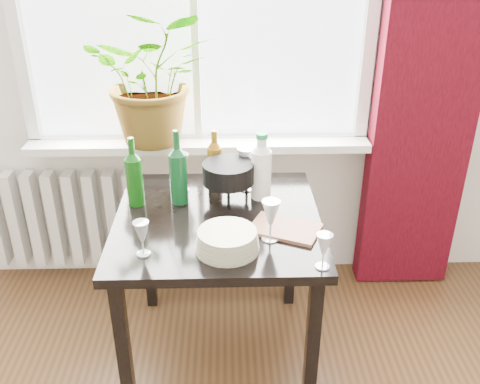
{
  "coord_description": "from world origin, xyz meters",
  "views": [
    {
      "loc": [
        0.14,
        -0.38,
        1.85
      ],
      "look_at": [
        0.19,
        1.55,
        0.86
      ],
      "focal_mm": 40.0,
      "sensor_mm": 36.0,
      "label": 1
    }
  ],
  "objects_px": {
    "wine_bottle_left": "(134,171)",
    "wineglass_front_left": "(142,238)",
    "bottle_amber": "(215,158)",
    "wineglass_back_left": "(181,172)",
    "wineglass_back_center": "(246,168)",
    "fondue_pot": "(228,181)",
    "wineglass_front_right": "(271,220)",
    "wineglass_far_right": "(324,251)",
    "cleaning_bottle": "(261,165)",
    "tv_remote": "(233,247)",
    "wine_bottle_right": "(178,167)",
    "table": "(218,236)",
    "cutting_board": "(285,229)",
    "plate_stack": "(227,241)",
    "potted_plant": "(155,77)",
    "radiator": "(65,219)"
  },
  "relations": [
    {
      "from": "wine_bottle_left",
      "to": "wineglass_front_left",
      "type": "height_order",
      "value": "wine_bottle_left"
    },
    {
      "from": "bottle_amber",
      "to": "wineglass_back_left",
      "type": "xyz_separation_m",
      "value": [
        -0.15,
        -0.05,
        -0.05
      ]
    },
    {
      "from": "wineglass_back_center",
      "to": "fondue_pot",
      "type": "distance_m",
      "value": 0.13
    },
    {
      "from": "wineglass_front_right",
      "to": "wineglass_far_right",
      "type": "relative_size",
      "value": 1.24
    },
    {
      "from": "cleaning_bottle",
      "to": "wineglass_far_right",
      "type": "bearing_deg",
      "value": -71.04
    },
    {
      "from": "wineglass_back_center",
      "to": "tv_remote",
      "type": "distance_m",
      "value": 0.51
    },
    {
      "from": "wine_bottle_right",
      "to": "wineglass_front_left",
      "type": "height_order",
      "value": "wine_bottle_right"
    },
    {
      "from": "wineglass_back_center",
      "to": "wineglass_back_left",
      "type": "xyz_separation_m",
      "value": [
        -0.29,
        -0.01,
        -0.01
      ]
    },
    {
      "from": "table",
      "to": "tv_remote",
      "type": "xyz_separation_m",
      "value": [
        0.06,
        -0.24,
        0.1
      ]
    },
    {
      "from": "fondue_pot",
      "to": "cutting_board",
      "type": "relative_size",
      "value": 0.95
    },
    {
      "from": "wine_bottle_left",
      "to": "plate_stack",
      "type": "height_order",
      "value": "wine_bottle_left"
    },
    {
      "from": "wineglass_back_center",
      "to": "wineglass_front_left",
      "type": "xyz_separation_m",
      "value": [
        -0.4,
        -0.53,
        -0.03
      ]
    },
    {
      "from": "table",
      "to": "wine_bottle_left",
      "type": "bearing_deg",
      "value": 160.27
    },
    {
      "from": "table",
      "to": "wine_bottle_left",
      "type": "height_order",
      "value": "wine_bottle_left"
    },
    {
      "from": "cleaning_bottle",
      "to": "wineglass_back_left",
      "type": "xyz_separation_m",
      "value": [
        -0.36,
        0.07,
        -0.06
      ]
    },
    {
      "from": "cleaning_bottle",
      "to": "wineglass_back_center",
      "type": "xyz_separation_m",
      "value": [
        -0.06,
        0.09,
        -0.05
      ]
    },
    {
      "from": "fondue_pot",
      "to": "wineglass_back_center",
      "type": "bearing_deg",
      "value": 72.08
    },
    {
      "from": "wineglass_back_left",
      "to": "bottle_amber",
      "type": "bearing_deg",
      "value": 17.44
    },
    {
      "from": "table",
      "to": "potted_plant",
      "type": "bearing_deg",
      "value": 116.61
    },
    {
      "from": "radiator",
      "to": "cutting_board",
      "type": "height_order",
      "value": "cutting_board"
    },
    {
      "from": "wineglass_back_center",
      "to": "fondue_pot",
      "type": "xyz_separation_m",
      "value": [
        -0.08,
        -0.1,
        -0.02
      ]
    },
    {
      "from": "potted_plant",
      "to": "cleaning_bottle",
      "type": "bearing_deg",
      "value": -40.74
    },
    {
      "from": "table",
      "to": "wine_bottle_right",
      "type": "distance_m",
      "value": 0.34
    },
    {
      "from": "plate_stack",
      "to": "potted_plant",
      "type": "bearing_deg",
      "value": 111.88
    },
    {
      "from": "cleaning_bottle",
      "to": "wineglass_back_center",
      "type": "bearing_deg",
      "value": 125.58
    },
    {
      "from": "wine_bottle_left",
      "to": "wineglass_back_left",
      "type": "xyz_separation_m",
      "value": [
        0.19,
        0.12,
        -0.06
      ]
    },
    {
      "from": "wineglass_back_left",
      "to": "wineglass_front_right",
      "type": "bearing_deg",
      "value": -48.91
    },
    {
      "from": "radiator",
      "to": "fondue_pot",
      "type": "bearing_deg",
      "value": -27.75
    },
    {
      "from": "table",
      "to": "wineglass_front_left",
      "type": "height_order",
      "value": "wineglass_front_left"
    },
    {
      "from": "table",
      "to": "tv_remote",
      "type": "height_order",
      "value": "tv_remote"
    },
    {
      "from": "table",
      "to": "cutting_board",
      "type": "bearing_deg",
      "value": -22.75
    },
    {
      "from": "plate_stack",
      "to": "cutting_board",
      "type": "bearing_deg",
      "value": 29.98
    },
    {
      "from": "wineglass_front_right",
      "to": "wine_bottle_right",
      "type": "bearing_deg",
      "value": 139.18
    },
    {
      "from": "bottle_amber",
      "to": "plate_stack",
      "type": "relative_size",
      "value": 1.15
    },
    {
      "from": "wine_bottle_right",
      "to": "wineglass_back_left",
      "type": "relative_size",
      "value": 1.82
    },
    {
      "from": "table",
      "to": "wineglass_front_right",
      "type": "xyz_separation_m",
      "value": [
        0.21,
        -0.18,
        0.18
      ]
    },
    {
      "from": "cleaning_bottle",
      "to": "cutting_board",
      "type": "height_order",
      "value": "cleaning_bottle"
    },
    {
      "from": "wineglass_far_right",
      "to": "tv_remote",
      "type": "bearing_deg",
      "value": 158.23
    },
    {
      "from": "wine_bottle_right",
      "to": "wineglass_front_left",
      "type": "relative_size",
      "value": 2.36
    },
    {
      "from": "wineglass_front_right",
      "to": "plate_stack",
      "type": "distance_m",
      "value": 0.18
    },
    {
      "from": "wineglass_back_left",
      "to": "wineglass_front_left",
      "type": "xyz_separation_m",
      "value": [
        -0.1,
        -0.52,
        -0.02
      ]
    },
    {
      "from": "wineglass_front_right",
      "to": "table",
      "type": "bearing_deg",
      "value": 138.97
    },
    {
      "from": "bottle_amber",
      "to": "cleaning_bottle",
      "type": "xyz_separation_m",
      "value": [
        0.2,
        -0.12,
        0.02
      ]
    },
    {
      "from": "plate_stack",
      "to": "tv_remote",
      "type": "bearing_deg",
      "value": 9.61
    },
    {
      "from": "wine_bottle_right",
      "to": "plate_stack",
      "type": "bearing_deg",
      "value": -62.07
    },
    {
      "from": "wineglass_back_left",
      "to": "wineglass_front_left",
      "type": "bearing_deg",
      "value": -101.47
    },
    {
      "from": "plate_stack",
      "to": "tv_remote",
      "type": "height_order",
      "value": "plate_stack"
    },
    {
      "from": "bottle_amber",
      "to": "tv_remote",
      "type": "distance_m",
      "value": 0.56
    },
    {
      "from": "bottle_amber",
      "to": "table",
      "type": "bearing_deg",
      "value": -87.54
    },
    {
      "from": "bottle_amber",
      "to": "wineglass_back_center",
      "type": "relative_size",
      "value": 1.33
    }
  ]
}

